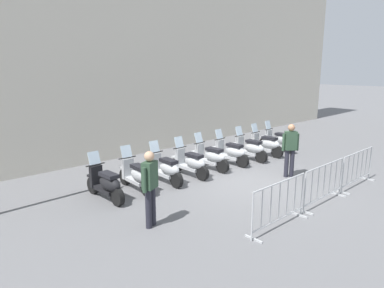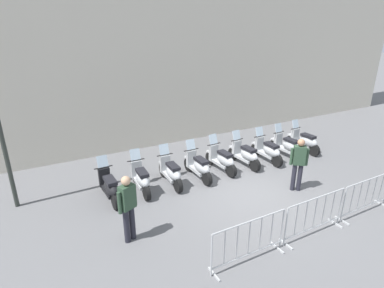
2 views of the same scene
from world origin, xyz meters
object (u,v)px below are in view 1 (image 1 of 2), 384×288
at_px(motorcycle_6, 250,148).
at_px(officer_near_row_end, 290,147).
at_px(barrier_segment_0, 279,205).
at_px(motorcycle_0, 106,184).
at_px(motorcycle_2, 165,169).
at_px(motorcycle_1, 137,176).
at_px(barrier_segment_1, 324,184).
at_px(motorcycle_3, 191,163).
at_px(motorcycle_7, 266,144).
at_px(barrier_segment_2, 357,169).
at_px(motorcycle_5, 231,152).
at_px(motorcycle_4, 210,157).
at_px(officer_mid_plaza, 150,185).
at_px(motorcycle_8, 279,141).

bearing_deg(motorcycle_6, officer_near_row_end, -110.09).
bearing_deg(barrier_segment_0, motorcycle_0, 114.76).
xyz_separation_m(motorcycle_2, officer_near_row_end, (3.27, -2.30, 0.53)).
bearing_deg(motorcycle_1, barrier_segment_1, -55.17).
relative_size(motorcycle_2, barrier_segment_0, 0.89).
xyz_separation_m(motorcycle_6, officer_near_row_end, (-0.78, -2.13, 0.53)).
height_order(motorcycle_3, officer_near_row_end, officer_near_row_end).
distance_m(motorcycle_7, barrier_segment_2, 4.13).
relative_size(barrier_segment_0, barrier_segment_2, 1.00).
distance_m(motorcycle_5, barrier_segment_1, 4.21).
relative_size(motorcycle_1, motorcycle_3, 1.00).
distance_m(barrier_segment_0, barrier_segment_2, 4.05).
relative_size(motorcycle_0, barrier_segment_2, 0.89).
height_order(motorcycle_2, motorcycle_5, same).
xyz_separation_m(motorcycle_2, motorcycle_7, (5.06, -0.20, 0.00)).
bearing_deg(motorcycle_4, motorcycle_1, 178.93).
xyz_separation_m(motorcycle_4, motorcycle_5, (1.01, -0.07, 0.00)).
height_order(motorcycle_5, motorcycle_6, same).
distance_m(motorcycle_2, barrier_segment_0, 4.04).
relative_size(motorcycle_2, barrier_segment_2, 0.89).
distance_m(barrier_segment_0, officer_near_row_end, 3.85).
bearing_deg(motorcycle_0, motorcycle_7, -2.00).
relative_size(motorcycle_7, officer_mid_plaza, 0.99).
relative_size(barrier_segment_1, barrier_segment_2, 1.00).
relative_size(motorcycle_1, barrier_segment_2, 0.89).
bearing_deg(barrier_segment_2, motorcycle_2, 133.19).
height_order(motorcycle_1, motorcycle_8, same).
bearing_deg(officer_mid_plaza, motorcycle_6, 16.67).
bearing_deg(barrier_segment_2, motorcycle_4, 114.27).
xyz_separation_m(motorcycle_3, motorcycle_7, (4.05, -0.14, 0.00)).
bearing_deg(motorcycle_5, motorcycle_1, 178.25).
height_order(motorcycle_5, barrier_segment_2, motorcycle_5).
relative_size(motorcycle_2, motorcycle_7, 1.00).
distance_m(officer_near_row_end, officer_mid_plaza, 5.41).
bearing_deg(barrier_segment_1, motorcycle_4, 88.07).
height_order(motorcycle_0, barrier_segment_1, motorcycle_0).
height_order(motorcycle_3, motorcycle_6, same).
bearing_deg(motorcycle_6, officer_mid_plaza, -163.33).
bearing_deg(barrier_segment_2, motorcycle_8, 61.75).
distance_m(motorcycle_8, barrier_segment_1, 5.75).
bearing_deg(motorcycle_4, barrier_segment_2, -65.73).
bearing_deg(motorcycle_2, motorcycle_3, -3.17).
xyz_separation_m(motorcycle_7, barrier_segment_1, (-3.17, -3.91, 0.07)).
distance_m(motorcycle_3, motorcycle_5, 2.03).
relative_size(motorcycle_8, officer_mid_plaza, 0.99).
relative_size(motorcycle_6, barrier_segment_2, 0.89).
xyz_separation_m(motorcycle_2, barrier_segment_2, (3.92, -4.17, 0.07)).
bearing_deg(barrier_segment_1, barrier_segment_0, 178.14).
xyz_separation_m(barrier_segment_0, barrier_segment_1, (2.03, -0.07, 0.00)).
height_order(motorcycle_0, motorcycle_6, same).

